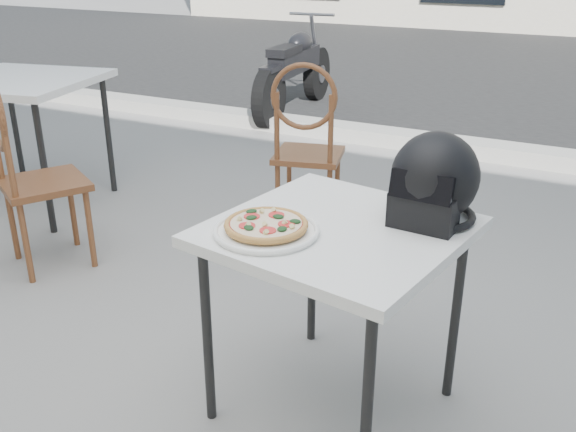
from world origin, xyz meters
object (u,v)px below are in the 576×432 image
at_px(plate, 266,231).
at_px(motorcycle, 295,72).
at_px(cafe_table_main, 337,244).
at_px(cafe_chair_main, 307,138).
at_px(pizza, 266,224).
at_px(helmet, 434,182).
at_px(cafe_table_side, 19,90).
at_px(cafe_chair_side, 25,162).

xyz_separation_m(plate, motorcycle, (-1.90, 4.01, -0.31)).
height_order(cafe_table_main, cafe_chair_main, cafe_chair_main).
relative_size(plate, pizza, 1.33).
relative_size(cafe_table_main, cafe_chair_main, 0.88).
distance_m(plate, pizza, 0.02).
bearing_deg(cafe_table_main, helmet, 37.56).
relative_size(pizza, cafe_table_side, 0.27).
bearing_deg(cafe_chair_side, plate, -166.73).
bearing_deg(pizza, cafe_table_main, 41.08).
bearing_deg(cafe_table_main, motorcycle, 118.29).
height_order(pizza, cafe_chair_main, cafe_chair_main).
bearing_deg(cafe_chair_side, pizza, -166.73).
relative_size(cafe_table_main, motorcycle, 0.47).
height_order(pizza, cafe_chair_side, cafe_chair_side).
height_order(cafe_table_side, motorcycle, motorcycle).
bearing_deg(pizza, cafe_chair_side, 163.60).
height_order(plate, cafe_table_side, cafe_table_side).
distance_m(helmet, cafe_table_side, 2.79).
bearing_deg(cafe_table_side, motorcycle, 82.79).
bearing_deg(pizza, plate, -103.17).
xyz_separation_m(helmet, cafe_chair_main, (-1.02, 1.19, -0.29)).
bearing_deg(motorcycle, cafe_chair_side, -90.40).
relative_size(cafe_table_side, cafe_chair_side, 1.00).
relative_size(cafe_table_main, helmet, 2.73).
distance_m(cafe_table_main, cafe_chair_side, 1.79).
relative_size(cafe_table_side, motorcycle, 0.55).
relative_size(cafe_table_main, cafe_chair_side, 0.84).
height_order(helmet, cafe_chair_side, cafe_chair_side).
height_order(cafe_table_main, cafe_chair_side, cafe_chair_side).
bearing_deg(cafe_table_main, pizza, -138.92).
xyz_separation_m(plate, pizza, (0.00, 0.00, 0.02)).
distance_m(helmet, cafe_chair_side, 2.03).
distance_m(pizza, motorcycle, 4.45).
height_order(cafe_table_main, plate, plate).
relative_size(helmet, cafe_table_side, 0.31).
height_order(helmet, cafe_chair_main, helmet).
height_order(plate, helmet, helmet).
bearing_deg(helmet, cafe_chair_side, -179.68).
height_order(cafe_table_side, cafe_chair_side, cafe_chair_side).
relative_size(helmet, cafe_chair_side, 0.31).
bearing_deg(helmet, plate, -136.99).
bearing_deg(cafe_chair_side, cafe_chair_main, -103.27).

